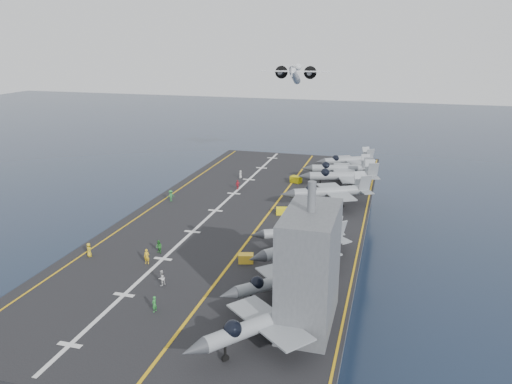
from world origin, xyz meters
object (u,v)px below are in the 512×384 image
(island_superstructure, at_px, (310,255))
(fighter_jet_0, at_px, (262,322))
(tow_cart_a, at_px, (246,258))
(transport_plane, at_px, (295,76))

(island_superstructure, xyz_separation_m, fighter_jet_0, (-3.45, -5.13, -4.97))
(tow_cart_a, bearing_deg, fighter_jet_0, -68.53)
(island_superstructure, bearing_deg, fighter_jet_0, -123.92)
(island_superstructure, height_order, tow_cart_a, island_superstructure)
(island_superstructure, relative_size, tow_cart_a, 6.87)
(tow_cart_a, relative_size, transport_plane, 0.11)
(fighter_jet_0, height_order, transport_plane, transport_plane)
(island_superstructure, distance_m, tow_cart_a, 17.17)
(fighter_jet_0, distance_m, transport_plane, 100.44)
(fighter_jet_0, distance_m, tow_cart_a, 18.48)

